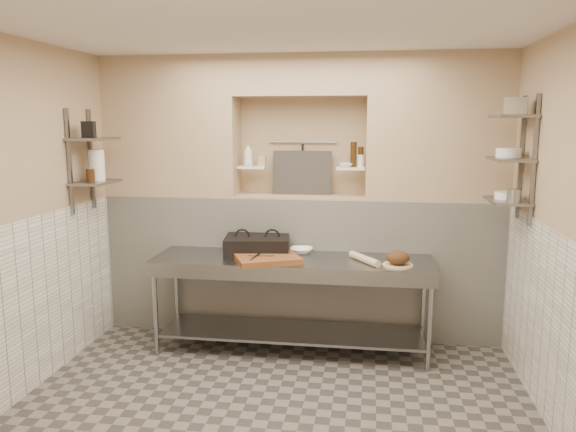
% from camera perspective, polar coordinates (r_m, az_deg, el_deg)
% --- Properties ---
extents(floor, '(4.00, 3.90, 0.10)m').
position_cam_1_polar(floor, '(4.48, -1.71, -19.94)').
color(floor, '#67605B').
rests_on(floor, ground).
extents(ceiling, '(4.00, 3.90, 0.10)m').
position_cam_1_polar(ceiling, '(3.96, -1.93, 19.63)').
color(ceiling, silver).
rests_on(ceiling, ground).
extents(wall_left, '(0.10, 3.90, 2.80)m').
position_cam_1_polar(wall_left, '(4.78, -26.80, -0.59)').
color(wall_left, tan).
rests_on(wall_left, ground).
extents(wall_back, '(4.00, 0.10, 2.80)m').
position_cam_1_polar(wall_back, '(5.93, 1.59, 2.22)').
color(wall_back, tan).
rests_on(wall_back, ground).
extents(wall_front, '(4.00, 0.10, 2.80)m').
position_cam_1_polar(wall_front, '(2.11, -11.62, -11.71)').
color(wall_front, tan).
rests_on(wall_front, ground).
extents(backwall_lower, '(4.00, 0.40, 1.40)m').
position_cam_1_polar(backwall_lower, '(5.82, 1.27, -4.94)').
color(backwall_lower, white).
rests_on(backwall_lower, floor).
extents(alcove_sill, '(1.30, 0.40, 0.02)m').
position_cam_1_polar(alcove_sill, '(5.68, 1.29, 2.00)').
color(alcove_sill, tan).
rests_on(alcove_sill, backwall_lower).
extents(backwall_pillar_left, '(1.35, 0.40, 1.40)m').
position_cam_1_polar(backwall_pillar_left, '(5.94, -11.62, 8.82)').
color(backwall_pillar_left, tan).
rests_on(backwall_pillar_left, backwall_lower).
extents(backwall_pillar_right, '(1.35, 0.40, 1.40)m').
position_cam_1_polar(backwall_pillar_right, '(5.63, 15.00, 8.66)').
color(backwall_pillar_right, tan).
rests_on(backwall_pillar_right, backwall_lower).
extents(backwall_header, '(1.30, 0.40, 0.40)m').
position_cam_1_polar(backwall_header, '(5.65, 1.34, 14.06)').
color(backwall_header, tan).
rests_on(backwall_header, backwall_lower).
extents(wainscot_left, '(0.02, 3.90, 1.40)m').
position_cam_1_polar(wainscot_left, '(4.90, -25.60, -8.69)').
color(wainscot_left, white).
rests_on(wainscot_left, floor).
extents(wainscot_right, '(0.02, 3.90, 1.40)m').
position_cam_1_polar(wainscot_right, '(4.31, 25.87, -11.20)').
color(wainscot_right, white).
rests_on(wainscot_right, floor).
extents(alcove_shelf_left, '(0.28, 0.16, 0.02)m').
position_cam_1_polar(alcove_shelf_left, '(5.73, -3.68, 4.97)').
color(alcove_shelf_left, white).
rests_on(alcove_shelf_left, backwall_lower).
extents(alcove_shelf_right, '(0.28, 0.16, 0.02)m').
position_cam_1_polar(alcove_shelf_right, '(5.61, 6.40, 4.83)').
color(alcove_shelf_right, white).
rests_on(alcove_shelf_right, backwall_lower).
extents(utensil_rail, '(0.70, 0.02, 0.02)m').
position_cam_1_polar(utensil_rail, '(5.80, 1.52, 7.51)').
color(utensil_rail, gray).
rests_on(utensil_rail, wall_back).
extents(hanging_steel, '(0.02, 0.02, 0.30)m').
position_cam_1_polar(hanging_steel, '(5.79, 1.49, 5.83)').
color(hanging_steel, black).
rests_on(hanging_steel, utensil_rail).
extents(splash_panel, '(0.60, 0.08, 0.45)m').
position_cam_1_polar(splash_panel, '(5.75, 1.42, 4.40)').
color(splash_panel, '#383330').
rests_on(splash_panel, alcove_sill).
extents(shelf_rail_left_a, '(0.03, 0.03, 0.95)m').
position_cam_1_polar(shelf_rail_left_a, '(5.76, -19.35, 5.47)').
color(shelf_rail_left_a, slate).
rests_on(shelf_rail_left_a, wall_left).
extents(shelf_rail_left_b, '(0.03, 0.03, 0.95)m').
position_cam_1_polar(shelf_rail_left_b, '(5.41, -21.31, 5.13)').
color(shelf_rail_left_b, slate).
rests_on(shelf_rail_left_b, wall_left).
extents(wall_shelf_left_lower, '(0.30, 0.50, 0.02)m').
position_cam_1_polar(wall_shelf_left_lower, '(5.53, -18.95, 3.27)').
color(wall_shelf_left_lower, slate).
rests_on(wall_shelf_left_lower, wall_left).
extents(wall_shelf_left_upper, '(0.30, 0.50, 0.03)m').
position_cam_1_polar(wall_shelf_left_upper, '(5.51, -19.18, 7.40)').
color(wall_shelf_left_upper, slate).
rests_on(wall_shelf_left_upper, wall_left).
extents(shelf_rail_right_a, '(0.03, 0.03, 1.05)m').
position_cam_1_polar(shelf_rail_right_a, '(5.26, 22.58, 5.49)').
color(shelf_rail_right_a, slate).
rests_on(shelf_rail_right_a, wall_right).
extents(shelf_rail_right_b, '(0.03, 0.03, 1.05)m').
position_cam_1_polar(shelf_rail_right_b, '(4.87, 23.72, 5.15)').
color(shelf_rail_right_b, slate).
rests_on(shelf_rail_right_b, wall_right).
extents(wall_shelf_right_lower, '(0.30, 0.50, 0.02)m').
position_cam_1_polar(wall_shelf_right_lower, '(5.07, 21.39, 1.45)').
color(wall_shelf_right_lower, slate).
rests_on(wall_shelf_right_lower, wall_right).
extents(wall_shelf_right_mid, '(0.30, 0.50, 0.02)m').
position_cam_1_polar(wall_shelf_right_mid, '(5.03, 21.63, 5.40)').
color(wall_shelf_right_mid, slate).
rests_on(wall_shelf_right_mid, wall_right).
extents(wall_shelf_right_upper, '(0.30, 0.50, 0.03)m').
position_cam_1_polar(wall_shelf_right_upper, '(5.02, 21.88, 9.38)').
color(wall_shelf_right_upper, slate).
rests_on(wall_shelf_right_upper, wall_right).
extents(prep_table, '(2.60, 0.70, 0.90)m').
position_cam_1_polar(prep_table, '(5.29, 0.39, -7.07)').
color(prep_table, gray).
rests_on(prep_table, floor).
extents(panini_press, '(0.66, 0.52, 0.17)m').
position_cam_1_polar(panini_press, '(5.42, -3.13, -2.95)').
color(panini_press, black).
rests_on(panini_press, prep_table).
extents(cutting_board, '(0.67, 0.58, 0.05)m').
position_cam_1_polar(cutting_board, '(5.11, -2.05, -4.39)').
color(cutting_board, brown).
rests_on(cutting_board, prep_table).
extents(knife_blade, '(0.24, 0.06, 0.01)m').
position_cam_1_polar(knife_blade, '(5.12, -2.80, -4.10)').
color(knife_blade, gray).
rests_on(knife_blade, cutting_board).
extents(tongs, '(0.06, 0.24, 0.02)m').
position_cam_1_polar(tongs, '(5.06, -3.38, -4.19)').
color(tongs, gray).
rests_on(tongs, cutting_board).
extents(mixing_bowl, '(0.23, 0.23, 0.05)m').
position_cam_1_polar(mixing_bowl, '(5.43, 1.37, -3.52)').
color(mixing_bowl, white).
rests_on(mixing_bowl, prep_table).
extents(rolling_pin, '(0.29, 0.39, 0.07)m').
position_cam_1_polar(rolling_pin, '(5.13, 7.77, -4.34)').
color(rolling_pin, beige).
rests_on(rolling_pin, prep_table).
extents(bread_board, '(0.27, 0.27, 0.02)m').
position_cam_1_polar(bread_board, '(5.06, 11.08, -4.92)').
color(bread_board, beige).
rests_on(bread_board, prep_table).
extents(bread_loaf, '(0.20, 0.20, 0.12)m').
position_cam_1_polar(bread_loaf, '(5.04, 11.11, -4.16)').
color(bread_loaf, '#4C2D19').
rests_on(bread_loaf, bread_board).
extents(bottle_soap, '(0.11, 0.11, 0.24)m').
position_cam_1_polar(bottle_soap, '(5.70, -4.07, 6.26)').
color(bottle_soap, white).
rests_on(bottle_soap, alcove_shelf_left).
extents(jar_alcove, '(0.07, 0.07, 0.11)m').
position_cam_1_polar(jar_alcove, '(5.70, -2.65, 5.61)').
color(jar_alcove, tan).
rests_on(jar_alcove, alcove_shelf_left).
extents(bowl_alcove, '(0.17, 0.17, 0.04)m').
position_cam_1_polar(bowl_alcove, '(5.60, 5.91, 5.17)').
color(bowl_alcove, white).
rests_on(bowl_alcove, alcove_shelf_right).
extents(condiment_a, '(0.05, 0.05, 0.20)m').
position_cam_1_polar(condiment_a, '(5.62, 7.39, 5.97)').
color(condiment_a, '#311B09').
rests_on(condiment_a, alcove_shelf_right).
extents(condiment_b, '(0.06, 0.06, 0.25)m').
position_cam_1_polar(condiment_b, '(5.61, 6.67, 6.22)').
color(condiment_b, '#311B09').
rests_on(condiment_b, alcove_shelf_right).
extents(condiment_c, '(0.07, 0.07, 0.12)m').
position_cam_1_polar(condiment_c, '(5.63, 7.38, 5.58)').
color(condiment_c, white).
rests_on(condiment_c, alcove_shelf_right).
extents(jug_left, '(0.14, 0.14, 0.29)m').
position_cam_1_polar(jug_left, '(5.55, -18.85, 4.91)').
color(jug_left, white).
rests_on(jug_left, wall_shelf_left_lower).
extents(jar_left, '(0.08, 0.08, 0.12)m').
position_cam_1_polar(jar_left, '(5.45, -19.43, 3.90)').
color(jar_left, '#311B09').
rests_on(jar_left, wall_shelf_left_lower).
extents(box_left_upper, '(0.13, 0.13, 0.15)m').
position_cam_1_polar(box_left_upper, '(5.44, -19.59, 8.28)').
color(box_left_upper, black).
rests_on(box_left_upper, wall_shelf_left_upper).
extents(bowl_right, '(0.21, 0.21, 0.06)m').
position_cam_1_polar(bowl_right, '(5.08, 21.37, 1.97)').
color(bowl_right, white).
rests_on(bowl_right, wall_shelf_right_lower).
extents(canister_right, '(0.11, 0.11, 0.11)m').
position_cam_1_polar(canister_right, '(4.87, 21.96, 1.91)').
color(canister_right, gray).
rests_on(canister_right, wall_shelf_right_lower).
extents(bowl_right_mid, '(0.21, 0.21, 0.08)m').
position_cam_1_polar(bowl_right_mid, '(5.10, 21.49, 6.02)').
color(bowl_right_mid, white).
rests_on(bowl_right_mid, wall_shelf_right_mid).
extents(basket_right, '(0.22, 0.25, 0.13)m').
position_cam_1_polar(basket_right, '(4.95, 22.15, 10.29)').
color(basket_right, gray).
rests_on(basket_right, wall_shelf_right_upper).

